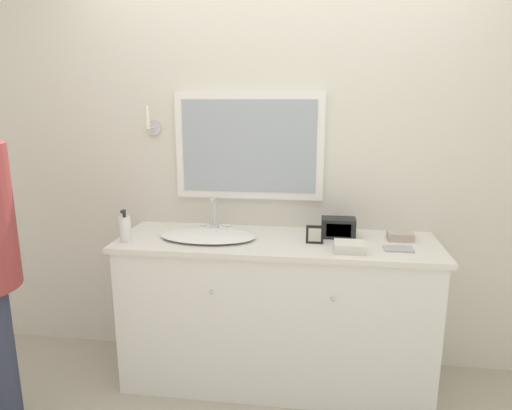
{
  "coord_description": "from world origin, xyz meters",
  "views": [
    {
      "loc": [
        0.22,
        -2.18,
        1.68
      ],
      "look_at": [
        -0.12,
        0.3,
        1.09
      ],
      "focal_mm": 32.0,
      "sensor_mm": 36.0,
      "label": 1
    }
  ],
  "objects": [
    {
      "name": "picture_frame",
      "position": [
        0.22,
        0.26,
        0.94
      ],
      "size": [
        0.1,
        0.01,
        0.1
      ],
      "color": "black",
      "rests_on": "vanity_counter"
    },
    {
      "name": "soap_bottle",
      "position": [
        -0.84,
        0.16,
        0.97
      ],
      "size": [
        0.07,
        0.07,
        0.18
      ],
      "color": "white",
      "rests_on": "vanity_counter"
    },
    {
      "name": "wall_back",
      "position": [
        -0.0,
        0.61,
        1.28
      ],
      "size": [
        8.0,
        0.18,
        2.55
      ],
      "color": "silver",
      "rests_on": "ground_plane"
    },
    {
      "name": "sink_basin",
      "position": [
        -0.39,
        0.28,
        0.91
      ],
      "size": [
        0.56,
        0.37,
        0.2
      ],
      "color": "white",
      "rests_on": "vanity_counter"
    },
    {
      "name": "metal_tray",
      "position": [
        0.66,
        0.21,
        0.9
      ],
      "size": [
        0.15,
        0.1,
        0.01
      ],
      "color": "#ADADB2",
      "rests_on": "vanity_counter"
    },
    {
      "name": "vanity_counter",
      "position": [
        0.0,
        0.3,
        0.45
      ],
      "size": [
        1.82,
        0.57,
        0.89
      ],
      "color": "white",
      "rests_on": "ground_plane"
    },
    {
      "name": "hand_towel_far_corner",
      "position": [
        0.4,
        0.15,
        0.92
      ],
      "size": [
        0.16,
        0.13,
        0.05
      ],
      "color": "silver",
      "rests_on": "vanity_counter"
    },
    {
      "name": "hand_towel_near_sink",
      "position": [
        0.7,
        0.39,
        0.92
      ],
      "size": [
        0.14,
        0.11,
        0.05
      ],
      "color": "#B7A899",
      "rests_on": "vanity_counter"
    },
    {
      "name": "ground_plane",
      "position": [
        0.0,
        0.0,
        0.0
      ],
      "size": [
        14.0,
        14.0,
        0.0
      ],
      "primitive_type": "plane",
      "color": "#B2A893"
    },
    {
      "name": "appliance_box",
      "position": [
        0.35,
        0.4,
        0.95
      ],
      "size": [
        0.19,
        0.12,
        0.11
      ],
      "color": "black",
      "rests_on": "vanity_counter"
    }
  ]
}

